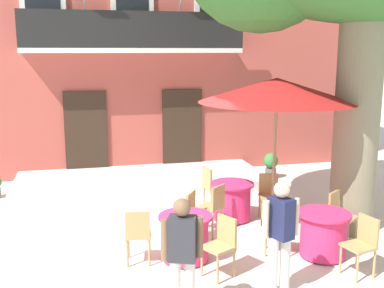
{
  "coord_description": "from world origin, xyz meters",
  "views": [
    {
      "loc": [
        -1.21,
        -7.54,
        3.33
      ],
      "look_at": [
        1.17,
        2.37,
        1.3
      ],
      "focal_mm": 43.84,
      "sensor_mm": 36.0,
      "label": 1
    }
  ],
  "objects_px": {
    "ground_planter_right": "(271,164)",
    "cafe_chair_front_2": "(222,242)",
    "cafe_table_near_tree": "(232,201)",
    "pedestrian_mid_plaza": "(280,231)",
    "cafe_chair_near_tree_2": "(214,205)",
    "cafe_table_front": "(185,237)",
    "cafe_umbrella": "(277,91)",
    "cafe_chair_middle_2": "(339,213)",
    "cafe_chair_middle_1": "(362,242)",
    "cafe_chair_near_tree_0": "(269,193)",
    "cafe_chair_middle_0": "(277,225)",
    "cafe_chair_front_1": "(138,233)",
    "cafe_chair_near_tree_1": "(212,185)",
    "pedestrian_near_entrance": "(182,253)",
    "cafe_chair_front_0": "(196,214)",
    "cafe_table_middle": "(323,234)"
  },
  "relations": [
    {
      "from": "cafe_umbrella",
      "to": "pedestrian_mid_plaza",
      "type": "height_order",
      "value": "cafe_umbrella"
    },
    {
      "from": "cafe_table_near_tree",
      "to": "cafe_chair_near_tree_2",
      "type": "xyz_separation_m",
      "value": [
        -0.54,
        -0.53,
        0.14
      ]
    },
    {
      "from": "cafe_chair_near_tree_2",
      "to": "cafe_chair_middle_1",
      "type": "distance_m",
      "value": 2.75
    },
    {
      "from": "cafe_chair_front_0",
      "to": "cafe_umbrella",
      "type": "relative_size",
      "value": 0.31
    },
    {
      "from": "cafe_chair_middle_1",
      "to": "ground_planter_right",
      "type": "bearing_deg",
      "value": 81.23
    },
    {
      "from": "cafe_chair_front_1",
      "to": "cafe_chair_near_tree_1",
      "type": "bearing_deg",
      "value": 50.98
    },
    {
      "from": "cafe_chair_near_tree_2",
      "to": "cafe_table_front",
      "type": "xyz_separation_m",
      "value": [
        -0.78,
        -1.07,
        -0.14
      ]
    },
    {
      "from": "cafe_chair_front_2",
      "to": "cafe_umbrella",
      "type": "xyz_separation_m",
      "value": [
        1.56,
        1.74,
        2.08
      ]
    },
    {
      "from": "cafe_table_middle",
      "to": "cafe_chair_middle_0",
      "type": "height_order",
      "value": "cafe_chair_middle_0"
    },
    {
      "from": "cafe_chair_near_tree_0",
      "to": "cafe_chair_front_2",
      "type": "distance_m",
      "value": 2.69
    },
    {
      "from": "cafe_chair_near_tree_1",
      "to": "ground_planter_right",
      "type": "bearing_deg",
      "value": 42.26
    },
    {
      "from": "cafe_chair_front_0",
      "to": "cafe_umbrella",
      "type": "xyz_separation_m",
      "value": [
        1.63,
        0.44,
        2.08
      ]
    },
    {
      "from": "cafe_chair_middle_0",
      "to": "cafe_umbrella",
      "type": "distance_m",
      "value": 2.48
    },
    {
      "from": "cafe_table_near_tree",
      "to": "cafe_chair_front_2",
      "type": "height_order",
      "value": "cafe_chair_front_2"
    },
    {
      "from": "cafe_chair_near_tree_0",
      "to": "cafe_umbrella",
      "type": "distance_m",
      "value": 2.12
    },
    {
      "from": "cafe_chair_middle_0",
      "to": "ground_planter_right",
      "type": "height_order",
      "value": "cafe_chair_middle_0"
    },
    {
      "from": "cafe_chair_near_tree_0",
      "to": "cafe_chair_middle_2",
      "type": "xyz_separation_m",
      "value": [
        0.73,
        -1.4,
        0.0
      ]
    },
    {
      "from": "cafe_table_near_tree",
      "to": "cafe_chair_near_tree_2",
      "type": "bearing_deg",
      "value": -135.27
    },
    {
      "from": "cafe_chair_middle_0",
      "to": "cafe_table_front",
      "type": "relative_size",
      "value": 1.05
    },
    {
      "from": "cafe_chair_middle_0",
      "to": "cafe_chair_front_0",
      "type": "bearing_deg",
      "value": 144.53
    },
    {
      "from": "cafe_table_near_tree",
      "to": "cafe_chair_middle_1",
      "type": "relative_size",
      "value": 0.95
    },
    {
      "from": "cafe_chair_near_tree_1",
      "to": "cafe_chair_middle_0",
      "type": "xyz_separation_m",
      "value": [
        0.41,
        -2.47,
        0.0
      ]
    },
    {
      "from": "cafe_chair_near_tree_1",
      "to": "cafe_chair_middle_0",
      "type": "relative_size",
      "value": 1.0
    },
    {
      "from": "cafe_table_middle",
      "to": "cafe_chair_near_tree_1",
      "type": "bearing_deg",
      "value": 112.56
    },
    {
      "from": "cafe_chair_near_tree_0",
      "to": "cafe_chair_middle_0",
      "type": "xyz_separation_m",
      "value": [
        -0.56,
        -1.65,
        0.0
      ]
    },
    {
      "from": "cafe_table_near_tree",
      "to": "cafe_chair_front_0",
      "type": "bearing_deg",
      "value": -136.09
    },
    {
      "from": "cafe_chair_near_tree_2",
      "to": "cafe_chair_front_2",
      "type": "distance_m",
      "value": 1.74
    },
    {
      "from": "cafe_chair_near_tree_1",
      "to": "ground_planter_right",
      "type": "xyz_separation_m",
      "value": [
        2.21,
        2.0,
        -0.15
      ]
    },
    {
      "from": "cafe_table_middle",
      "to": "cafe_chair_middle_0",
      "type": "relative_size",
      "value": 0.95
    },
    {
      "from": "cafe_chair_front_2",
      "to": "pedestrian_near_entrance",
      "type": "bearing_deg",
      "value": -129.04
    },
    {
      "from": "cafe_chair_front_0",
      "to": "cafe_chair_near_tree_0",
      "type": "bearing_deg",
      "value": 25.87
    },
    {
      "from": "ground_planter_right",
      "to": "cafe_chair_front_2",
      "type": "bearing_deg",
      "value": -120.23
    },
    {
      "from": "cafe_table_near_tree",
      "to": "pedestrian_near_entrance",
      "type": "relative_size",
      "value": 0.54
    },
    {
      "from": "ground_planter_right",
      "to": "pedestrian_near_entrance",
      "type": "relative_size",
      "value": 0.43
    },
    {
      "from": "cafe_chair_near_tree_2",
      "to": "cafe_chair_front_1",
      "type": "xyz_separation_m",
      "value": [
        -1.53,
        -1.03,
        0.0
      ]
    },
    {
      "from": "cafe_umbrella",
      "to": "ground_planter_right",
      "type": "xyz_separation_m",
      "value": [
        1.33,
        3.21,
        -2.23
      ]
    },
    {
      "from": "cafe_umbrella",
      "to": "cafe_chair_front_1",
      "type": "bearing_deg",
      "value": -158.59
    },
    {
      "from": "cafe_table_near_tree",
      "to": "cafe_umbrella",
      "type": "bearing_deg",
      "value": -36.46
    },
    {
      "from": "cafe_chair_middle_1",
      "to": "cafe_chair_front_2",
      "type": "xyz_separation_m",
      "value": [
        -2.05,
        0.48,
        0.0
      ]
    },
    {
      "from": "cafe_chair_near_tree_0",
      "to": "pedestrian_near_entrance",
      "type": "bearing_deg",
      "value": -128.15
    },
    {
      "from": "cafe_chair_front_2",
      "to": "cafe_chair_near_tree_0",
      "type": "bearing_deg",
      "value": 52.29
    },
    {
      "from": "cafe_table_near_tree",
      "to": "pedestrian_mid_plaza",
      "type": "bearing_deg",
      "value": -95.53
    },
    {
      "from": "cafe_table_near_tree",
      "to": "cafe_chair_middle_2",
      "type": "bearing_deg",
      "value": -45.35
    },
    {
      "from": "cafe_chair_middle_2",
      "to": "cafe_table_front",
      "type": "height_order",
      "value": "cafe_chair_middle_2"
    },
    {
      "from": "cafe_chair_middle_2",
      "to": "cafe_umbrella",
      "type": "xyz_separation_m",
      "value": [
        -0.82,
        1.01,
        2.08
      ]
    },
    {
      "from": "cafe_chair_middle_1",
      "to": "cafe_chair_front_1",
      "type": "distance_m",
      "value": 3.41
    },
    {
      "from": "cafe_chair_near_tree_0",
      "to": "cafe_table_middle",
      "type": "height_order",
      "value": "cafe_chair_near_tree_0"
    },
    {
      "from": "cafe_table_middle",
      "to": "ground_planter_right",
      "type": "bearing_deg",
      "value": 77.11
    },
    {
      "from": "cafe_table_front",
      "to": "cafe_umbrella",
      "type": "bearing_deg",
      "value": 29.33
    },
    {
      "from": "cafe_table_front",
      "to": "ground_planter_right",
      "type": "relative_size",
      "value": 1.26
    }
  ]
}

